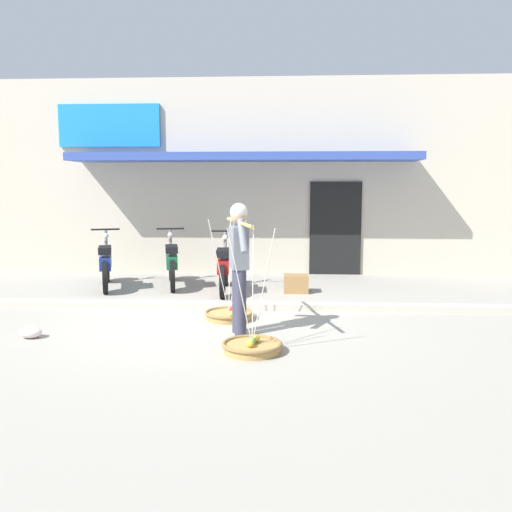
% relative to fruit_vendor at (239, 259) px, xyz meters
% --- Properties ---
extents(ground_plane, '(90.00, 90.00, 0.00)m').
position_rel_fruit_vendor_xyz_m(ground_plane, '(-0.51, 0.72, -0.98)').
color(ground_plane, '#9E998C').
extents(sidewalk_curb, '(20.00, 0.24, 0.10)m').
position_rel_fruit_vendor_xyz_m(sidewalk_curb, '(-0.51, 1.42, -0.93)').
color(sidewalk_curb, '#BAB4A5').
rests_on(sidewalk_curb, ground).
extents(fruit_vendor, '(0.47, 1.54, 1.70)m').
position_rel_fruit_vendor_xyz_m(fruit_vendor, '(0.00, 0.00, 0.00)').
color(fruit_vendor, '#38384C').
rests_on(fruit_vendor, ground).
extents(fruit_basket_left_side, '(0.71, 0.71, 1.45)m').
position_rel_fruit_vendor_xyz_m(fruit_basket_left_side, '(0.22, -0.76, -0.90)').
color(fruit_basket_left_side, '#B2894C').
rests_on(fruit_basket_left_side, ground).
extents(fruit_basket_right_side, '(0.71, 0.71, 1.45)m').
position_rel_fruit_vendor_xyz_m(fruit_basket_right_side, '(-0.21, 0.76, -0.90)').
color(fruit_basket_right_side, '#B2894C').
rests_on(fruit_basket_right_side, ground).
extents(motorcycle_nearest_shop, '(0.70, 1.76, 1.09)m').
position_rel_fruit_vendor_xyz_m(motorcycle_nearest_shop, '(-2.78, 3.03, -0.52)').
color(motorcycle_nearest_shop, black).
rests_on(motorcycle_nearest_shop, ground).
extents(motorcycle_second_in_row, '(0.62, 1.79, 1.09)m').
position_rel_fruit_vendor_xyz_m(motorcycle_second_in_row, '(-1.58, 3.26, -0.52)').
color(motorcycle_second_in_row, black).
rests_on(motorcycle_second_in_row, ground).
extents(motorcycle_third_in_row, '(0.54, 1.82, 1.09)m').
position_rel_fruit_vendor_xyz_m(motorcycle_third_in_row, '(-0.52, 2.77, -0.52)').
color(motorcycle_third_in_row, black).
rests_on(motorcycle_third_in_row, ground).
extents(storefront_building, '(13.00, 6.00, 4.20)m').
position_rel_fruit_vendor_xyz_m(storefront_building, '(-0.29, 7.35, 1.12)').
color(storefront_building, beige).
rests_on(storefront_building, ground).
extents(plastic_litter_bag, '(0.28, 0.22, 0.14)m').
position_rel_fruit_vendor_xyz_m(plastic_litter_bag, '(-2.62, -0.34, -0.91)').
color(plastic_litter_bag, silver).
rests_on(plastic_litter_bag, ground).
extents(wooden_crate, '(0.44, 0.36, 0.32)m').
position_rel_fruit_vendor_xyz_m(wooden_crate, '(0.79, 2.79, -0.82)').
color(wooden_crate, olive).
rests_on(wooden_crate, ground).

